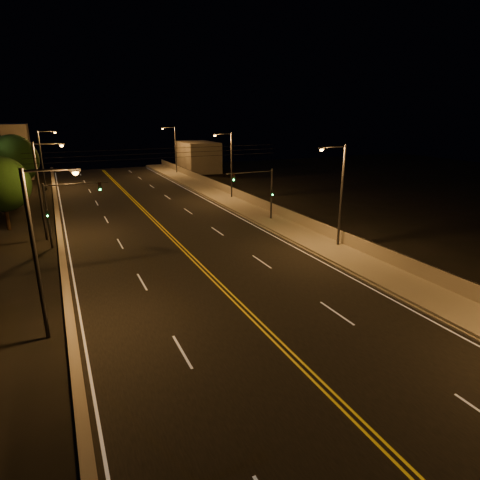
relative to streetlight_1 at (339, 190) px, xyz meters
name	(u,v)px	position (x,y,z in m)	size (l,w,h in m)	color
road	(203,269)	(-11.50, 0.23, -4.90)	(18.00, 120.00, 0.02)	black
sidewalk	(326,247)	(-0.70, 0.23, -4.76)	(3.60, 120.00, 0.30)	gray
curb	(307,251)	(-2.57, 0.23, -4.84)	(0.14, 120.00, 0.15)	gray
parapet_wall	(343,237)	(0.95, 0.23, -4.11)	(0.30, 120.00, 1.00)	gray
jersey_barrier	(66,286)	(-20.61, 0.23, -4.51)	(0.45, 120.00, 0.81)	gray
distant_building_right	(198,157)	(5.00, 48.56, -2.14)	(6.00, 10.00, 5.54)	slate
distant_building_left	(5,152)	(-27.50, 54.44, -0.41)	(8.00, 8.00, 9.01)	slate
parapet_rail	(343,231)	(0.95, 0.23, -3.58)	(0.06, 0.06, 120.00)	black
lane_markings	(204,269)	(-11.50, 0.15, -4.89)	(17.32, 116.00, 0.00)	silver
streetlight_1	(339,190)	(0.00, 0.00, 0.00)	(2.55, 0.28, 8.43)	#2D2D33
streetlight_2	(229,161)	(0.00, 21.90, 0.00)	(2.55, 0.28, 8.43)	#2D2D33
streetlight_3	(174,147)	(0.00, 47.09, 0.00)	(2.55, 0.28, 8.43)	#2D2D33
streetlight_4	(40,243)	(-21.40, -5.22, 0.00)	(2.55, 0.28, 8.43)	#2D2D33
streetlight_5	(42,184)	(-21.40, 12.74, 0.00)	(2.55, 0.28, 8.43)	#2D2D33
streetlight_6	(43,156)	(-21.40, 39.06, 0.00)	(2.55, 0.28, 8.43)	#2D2D33
traffic_signal_right	(262,189)	(-1.58, 9.96, -1.43)	(5.11, 0.31, 5.40)	#2D2D33
traffic_signal_left	(61,206)	(-20.22, 9.96, -1.43)	(5.11, 0.31, 5.40)	#2D2D33
overhead_wires	(164,153)	(-11.50, 9.73, 2.49)	(22.00, 0.03, 0.83)	black
tree_0	(1,184)	(-24.97, 17.68, -0.51)	(5.15, 5.15, 6.98)	black
tree_2	(13,160)	(-24.83, 32.39, 0.27)	(6.07, 6.07, 8.22)	black
tree_3	(14,155)	(-25.29, 41.69, 0.05)	(5.81, 5.81, 7.88)	black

